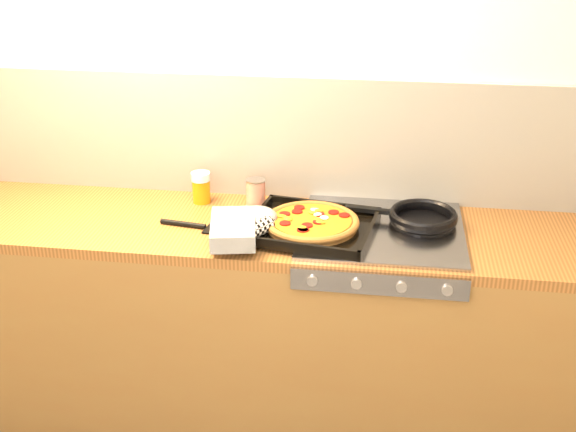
% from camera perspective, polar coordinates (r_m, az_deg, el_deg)
% --- Properties ---
extents(room_shell, '(3.20, 3.20, 3.20)m').
position_cam_1_polar(room_shell, '(2.91, -1.10, 6.19)').
color(room_shell, white).
rests_on(room_shell, ground).
extents(counter_run, '(3.20, 0.62, 0.90)m').
position_cam_1_polar(counter_run, '(2.96, -1.88, -8.58)').
color(counter_run, brown).
rests_on(counter_run, ground).
extents(stovetop, '(0.60, 0.56, 0.02)m').
position_cam_1_polar(stovetop, '(2.70, 7.43, -1.13)').
color(stovetop, gray).
rests_on(stovetop, counter_run).
extents(pizza_on_tray, '(0.62, 0.50, 0.08)m').
position_cam_1_polar(pizza_on_tray, '(2.63, 0.20, -0.64)').
color(pizza_on_tray, black).
rests_on(pizza_on_tray, stovetop).
extents(frying_pan, '(0.44, 0.28, 0.04)m').
position_cam_1_polar(frying_pan, '(2.75, 10.50, -0.13)').
color(frying_pan, black).
rests_on(frying_pan, stovetop).
extents(tomato_can, '(0.09, 0.09, 0.11)m').
position_cam_1_polar(tomato_can, '(2.89, -2.57, 1.87)').
color(tomato_can, maroon).
rests_on(tomato_can, counter_run).
extents(juice_glass, '(0.09, 0.09, 0.13)m').
position_cam_1_polar(juice_glass, '(2.93, -6.88, 2.28)').
color(juice_glass, orange).
rests_on(juice_glass, counter_run).
extents(wooden_spoon, '(0.30, 0.08, 0.02)m').
position_cam_1_polar(wooden_spoon, '(2.86, 0.00, 0.66)').
color(wooden_spoon, '#AE8F4A').
rests_on(wooden_spoon, counter_run).
extents(black_spatula, '(0.29, 0.10, 0.02)m').
position_cam_1_polar(black_spatula, '(2.73, -7.16, -0.81)').
color(black_spatula, black).
rests_on(black_spatula, counter_run).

